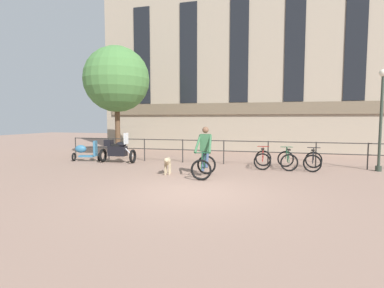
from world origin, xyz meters
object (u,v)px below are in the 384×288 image
parked_motorcycle (117,150)px  parked_bicycle_mid_right (313,161)px  cyclist_with_bike (205,154)px  parked_scooter (86,151)px  street_lamp (381,114)px  dog (167,162)px  parked_bicycle_mid_left (287,160)px  parked_bicycle_near_lamp (263,159)px

parked_motorcycle → parked_bicycle_mid_right: parked_motorcycle is taller
cyclist_with_bike → parked_bicycle_mid_right: 4.44m
cyclist_with_bike → parked_scooter: 6.57m
cyclist_with_bike → parked_scooter: (-6.18, 2.18, -0.30)m
parked_scooter → street_lamp: bearing=-101.5°
parked_motorcycle → parked_bicycle_mid_right: 8.27m
parked_bicycle_mid_right → parked_scooter: size_ratio=0.90×
dog → parked_bicycle_mid_right: bearing=12.7°
parked_scooter → parked_bicycle_mid_left: bearing=-103.0°
dog → parked_bicycle_mid_right: 5.61m
parked_bicycle_mid_left → parked_bicycle_near_lamp: bearing=-4.9°
parked_bicycle_mid_right → parked_bicycle_near_lamp: bearing=9.3°
parked_scooter → parked_motorcycle: bearing=-105.3°
parked_bicycle_mid_left → parked_bicycle_mid_right: bearing=175.1°
street_lamp → cyclist_with_bike: bearing=-155.9°
cyclist_with_bike → parked_bicycle_near_lamp: cyclist_with_bike is taller
cyclist_with_bike → dog: cyclist_with_bike is taller
parked_bicycle_mid_left → parked_bicycle_mid_right: (0.94, 0.00, 0.00)m
parked_bicycle_near_lamp → parked_bicycle_mid_right: bearing=180.0°
dog → parked_motorcycle: (-3.16, 2.13, 0.12)m
dog → parked_scooter: bearing=144.0°
parked_bicycle_near_lamp → dog: bearing=35.9°
parked_scooter → street_lamp: (12.29, 0.55, 1.69)m
parked_motorcycle → parked_scooter: bearing=85.4°
parked_bicycle_mid_left → street_lamp: size_ratio=0.31×
parked_motorcycle → street_lamp: (10.62, 0.59, 1.58)m
dog → parked_motorcycle: bearing=134.2°
parked_bicycle_mid_left → parked_motorcycle: bearing=-3.4°
cyclist_with_bike → parked_bicycle_near_lamp: (1.86, 2.35, -0.41)m
dog → parked_bicycle_mid_right: parked_bicycle_mid_right is taller
dog → street_lamp: street_lamp is taller
parked_motorcycle → parked_bicycle_mid_right: (8.26, 0.20, -0.20)m
cyclist_with_bike → dog: 1.39m
parked_bicycle_mid_right → parked_scooter: bearing=10.2°
parked_bicycle_mid_right → street_lamp: size_ratio=0.32×
parked_bicycle_near_lamp → parked_scooter: parked_scooter is taller
parked_bicycle_near_lamp → parked_bicycle_mid_right: same height
parked_bicycle_near_lamp → parked_motorcycle: bearing=1.8°
dog → parked_motorcycle: size_ratio=0.54×
dog → parked_bicycle_mid_right: (5.10, 2.33, -0.09)m
cyclist_with_bike → street_lamp: size_ratio=0.45×
parked_bicycle_mid_left → parked_scooter: 8.99m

